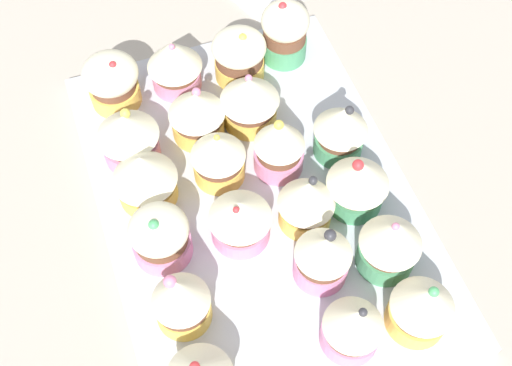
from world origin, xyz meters
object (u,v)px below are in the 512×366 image
object	(u,v)px
baking_tray	(256,201)
cupcake_2	(144,176)
cupcake_1	(128,136)
cupcake_15	(353,326)
cupcake_12	(279,145)
cupcake_20	(423,306)
cupcake_9	(240,218)
cupcake_10	(239,56)
cupcake_7	(197,114)
cupcake_0	(112,81)
cupcake_13	(307,201)
cupcake_4	(181,299)
cupcake_14	(323,256)
cupcake_16	(285,31)
cupcake_19	(391,243)
cupcake_11	(250,100)
cupcake_17	(341,130)
cupcake_6	(174,63)
cupcake_8	(218,156)
cupcake_3	(160,236)
cupcake_18	(358,182)

from	to	relation	value
baking_tray	cupcake_2	world-z (taller)	cupcake_2
cupcake_1	cupcake_15	world-z (taller)	cupcake_1
cupcake_12	cupcake_20	world-z (taller)	cupcake_12
cupcake_9	cupcake_10	xyz separation A→B (cm)	(-19.97, 6.67, 0.10)
cupcake_7	cupcake_2	bearing A→B (deg)	-50.51
cupcake_0	cupcake_13	world-z (taller)	cupcake_13
cupcake_2	cupcake_4	world-z (taller)	cupcake_4
baking_tray	cupcake_14	xyz separation A→B (cm)	(10.02, 3.09, 4.19)
cupcake_16	cupcake_19	bearing A→B (deg)	-0.61
cupcake_0	cupcake_10	bearing A→B (deg)	85.41
cupcake_11	cupcake_17	distance (cm)	10.44
cupcake_6	cupcake_11	bearing A→B (deg)	39.07
cupcake_2	cupcake_17	distance (cm)	20.93
cupcake_4	cupcake_8	bearing A→B (deg)	150.29
cupcake_9	cupcake_14	size ratio (longest dim) A/B	0.88
cupcake_0	cupcake_3	distance (cm)	20.36
baking_tray	cupcake_18	distance (cm)	11.08
cupcake_12	cupcake_20	distance (cm)	21.45
cupcake_7	cupcake_11	xyz separation A→B (cm)	(0.24, 5.94, 0.18)
cupcake_9	cupcake_15	bearing A→B (deg)	23.52
cupcake_3	cupcake_18	bearing A→B (deg)	87.00
cupcake_1	cupcake_4	size ratio (longest dim) A/B	0.89
cupcake_0	cupcake_11	distance (cm)	15.60
cupcake_8	cupcake_17	distance (cm)	13.19
baking_tray	cupcake_16	size ratio (longest dim) A/B	5.58
cupcake_8	cupcake_18	bearing A→B (deg)	57.44
cupcake_4	cupcake_16	size ratio (longest dim) A/B	1.01
cupcake_3	cupcake_13	xyz separation A→B (cm)	(1.37, 14.54, 0.50)
cupcake_6	cupcake_18	world-z (taller)	cupcake_18
cupcake_10	cupcake_17	world-z (taller)	cupcake_17
cupcake_17	cupcake_18	size ratio (longest dim) A/B	1.00
cupcake_1	cupcake_13	world-z (taller)	cupcake_13
cupcake_8	cupcake_2	bearing A→B (deg)	-90.34
cupcake_20	cupcake_0	bearing A→B (deg)	-150.04
cupcake_8	cupcake_17	size ratio (longest dim) A/B	0.95
cupcake_11	cupcake_18	world-z (taller)	cupcake_18
cupcake_10	cupcake_16	xyz separation A→B (cm)	(-1.29, 6.04, 0.66)
cupcake_3	cupcake_6	world-z (taller)	cupcake_6
cupcake_20	baking_tray	bearing A→B (deg)	-151.41
cupcake_9	cupcake_17	bearing A→B (deg)	115.09
cupcake_7	cupcake_19	size ratio (longest dim) A/B	0.86
cupcake_9	cupcake_0	bearing A→B (deg)	-159.58
cupcake_0	cupcake_6	xyz separation A→B (cm)	(0.07, 7.21, 0.26)
cupcake_17	baking_tray	bearing A→B (deg)	-75.14
cupcake_10	cupcake_6	bearing A→B (deg)	-98.47
cupcake_0	cupcake_9	bearing A→B (deg)	20.42
cupcake_1	cupcake_3	xyz separation A→B (cm)	(12.27, 0.13, -0.46)
cupcake_8	baking_tray	bearing A→B (deg)	33.80
cupcake_7	cupcake_16	distance (cm)	15.14
cupcake_4	cupcake_16	distance (cm)	34.41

